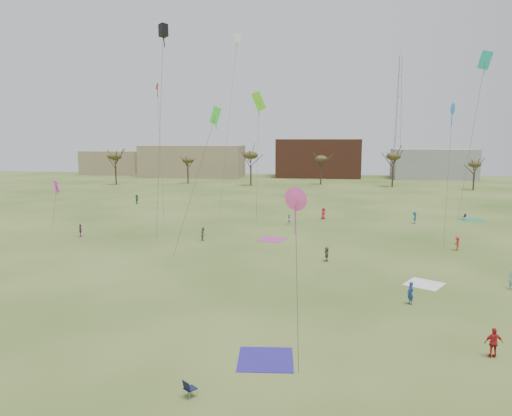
# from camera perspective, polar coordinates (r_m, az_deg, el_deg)

# --- Properties ---
(ground) EXTENTS (260.00, 260.00, 0.00)m
(ground) POSITION_cam_1_polar(r_m,az_deg,el_deg) (34.67, -2.81, -11.95)
(ground) COLOR #2E4C17
(ground) RESTS_ON ground
(flyer_near_right) EXTENTS (0.61, 0.72, 1.68)m
(flyer_near_right) POSITION_cam_1_polar(r_m,az_deg,el_deg) (36.71, 18.29, -9.81)
(flyer_near_right) COLOR navy
(flyer_near_right) RESTS_ON ground
(spectator_fore_a) EXTENTS (1.04, 0.52, 1.71)m
(spectator_fore_a) POSITION_cam_1_polar(r_m,az_deg,el_deg) (30.07, 26.96, -14.40)
(spectator_fore_a) COLOR red
(spectator_fore_a) RESTS_ON ground
(spectator_fore_b) EXTENTS (0.67, 0.83, 1.62)m
(spectator_fore_b) POSITION_cam_1_polar(r_m,az_deg,el_deg) (56.48, -6.41, -3.13)
(spectator_fore_b) COLOR #807251
(spectator_fore_b) RESTS_ON ground
(spectator_fore_c) EXTENTS (0.50, 1.36, 1.44)m
(spectator_fore_c) POSITION_cam_1_polar(r_m,az_deg,el_deg) (47.26, 8.59, -5.56)
(spectator_fore_c) COLOR brown
(spectator_fore_c) RESTS_ON ground
(flyer_mid_b) EXTENTS (0.68, 1.08, 1.60)m
(flyer_mid_b) POSITION_cam_1_polar(r_m,az_deg,el_deg) (55.69, 23.28, -3.95)
(flyer_mid_b) COLOR red
(flyer_mid_b) RESTS_ON ground
(spectator_mid_d) EXTENTS (0.80, 1.01, 1.60)m
(spectator_mid_d) POSITION_cam_1_polar(r_m,az_deg,el_deg) (62.15, -20.59, -2.57)
(spectator_mid_d) COLOR #863879
(spectator_mid_d) RESTS_ON ground
(spectator_mid_e) EXTENTS (0.87, 0.74, 1.57)m
(spectator_mid_e) POSITION_cam_1_polar(r_m,az_deg,el_deg) (66.60, 4.08, -1.36)
(spectator_mid_e) COLOR silver
(spectator_mid_e) RESTS_ON ground
(flyer_far_a) EXTENTS (0.93, 1.68, 1.73)m
(flyer_far_a) POSITION_cam_1_polar(r_m,az_deg,el_deg) (90.55, -14.30, 1.04)
(flyer_far_a) COLOR #246521
(flyer_far_a) RESTS_ON ground
(flyer_far_b) EXTENTS (0.96, 1.02, 1.75)m
(flyer_far_b) POSITION_cam_1_polar(r_m,az_deg,el_deg) (71.68, 8.19, -0.66)
(flyer_far_b) COLOR #C0203C
(flyer_far_b) RESTS_ON ground
(flyer_far_c) EXTENTS (1.08, 1.30, 1.76)m
(flyer_far_c) POSITION_cam_1_polar(r_m,az_deg,el_deg) (70.87, 18.72, -1.12)
(flyer_far_c) COLOR #1C5583
(flyer_far_c) RESTS_ON ground
(blanket_blue) EXTENTS (3.29, 3.29, 0.03)m
(blanket_blue) POSITION_cam_1_polar(r_m,az_deg,el_deg) (27.13, 1.18, -17.96)
(blanket_blue) COLOR #2C2192
(blanket_blue) RESTS_ON ground
(blanket_cream) EXTENTS (3.80, 3.80, 0.03)m
(blanket_cream) POSITION_cam_1_polar(r_m,az_deg,el_deg) (42.13, 19.79, -8.72)
(blanket_cream) COLOR white
(blanket_cream) RESTS_ON ground
(blanket_plum) EXTENTS (3.63, 3.63, 0.03)m
(blanket_plum) POSITION_cam_1_polar(r_m,az_deg,el_deg) (56.82, 2.00, -3.85)
(blanket_plum) COLOR #B43790
(blanket_plum) RESTS_ON ground
(blanket_olive) EXTENTS (3.40, 3.40, 0.03)m
(blanket_olive) POSITION_cam_1_polar(r_m,az_deg,el_deg) (77.37, 24.80, -1.34)
(blanket_olive) COLOR #2E7E52
(blanket_olive) RESTS_ON ground
(camp_chair_center) EXTENTS (0.73, 0.74, 0.87)m
(camp_chair_center) POSITION_cam_1_polar(r_m,az_deg,el_deg) (23.87, -8.02, -21.28)
(camp_chair_center) COLOR #131734
(camp_chair_center) RESTS_ON ground
(camp_chair_right) EXTENTS (0.67, 0.64, 0.87)m
(camp_chair_right) POSITION_cam_1_polar(r_m,az_deg,el_deg) (77.28, 23.96, -1.11)
(camp_chair_right) COLOR #16223D
(camp_chair_right) RESTS_ON ground
(kites_aloft) EXTENTS (55.49, 52.09, 26.89)m
(kites_aloft) POSITION_cam_1_polar(r_m,az_deg,el_deg) (59.10, -1.00, 16.83)
(kites_aloft) COLOR #EB29D8
(kites_aloft) RESTS_ON ground
(tree_line) EXTENTS (117.44, 49.32, 8.91)m
(tree_line) POSITION_cam_1_polar(r_m,az_deg,el_deg) (111.52, 3.35, 5.83)
(tree_line) COLOR #3A2B1E
(tree_line) RESTS_ON ground
(building_tan) EXTENTS (32.00, 14.00, 10.00)m
(building_tan) POSITION_cam_1_polar(r_m,az_deg,el_deg) (152.74, -7.71, 5.67)
(building_tan) COLOR #937F60
(building_tan) RESTS_ON ground
(building_brick) EXTENTS (26.00, 16.00, 12.00)m
(building_brick) POSITION_cam_1_polar(r_m,az_deg,el_deg) (152.04, 7.57, 6.04)
(building_brick) COLOR brown
(building_brick) RESTS_ON ground
(building_grey) EXTENTS (24.00, 12.00, 9.00)m
(building_grey) POSITION_cam_1_polar(r_m,az_deg,el_deg) (153.88, 20.75, 5.04)
(building_grey) COLOR gray
(building_grey) RESTS_ON ground
(building_tan_west) EXTENTS (20.00, 12.00, 8.00)m
(building_tan_west) POSITION_cam_1_polar(r_m,az_deg,el_deg) (169.76, -16.89, 5.32)
(building_tan_west) COLOR #937F60
(building_tan_west) RESTS_ON ground
(radio_tower) EXTENTS (1.51, 1.72, 41.00)m
(radio_tower) POSITION_cam_1_polar(r_m,az_deg,el_deg) (158.88, 16.89, 10.62)
(radio_tower) COLOR #9EA3A8
(radio_tower) RESTS_ON ground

